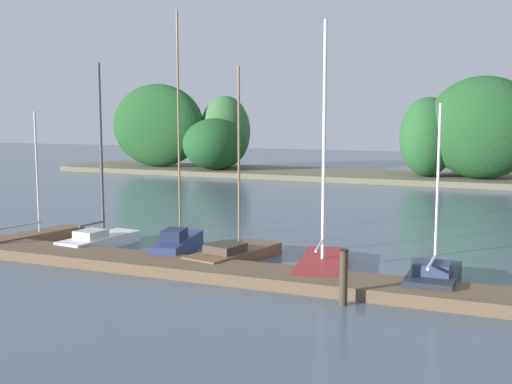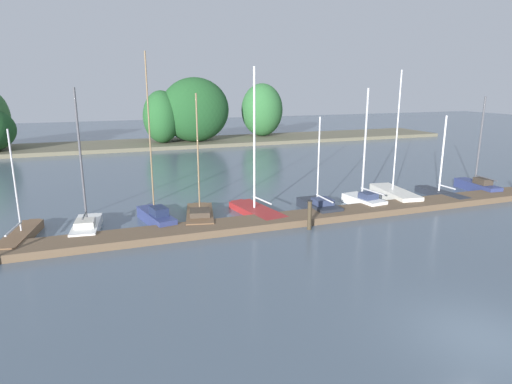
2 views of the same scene
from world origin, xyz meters
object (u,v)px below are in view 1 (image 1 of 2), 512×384
sailboat_3 (236,252)px  sailboat_5 (434,276)px  mooring_piling_1 (344,277)px  sailboat_1 (101,237)px  sailboat_4 (322,259)px  sailboat_2 (179,242)px  sailboat_0 (37,236)px

sailboat_3 → sailboat_5: bearing=-83.8°
sailboat_3 → mooring_piling_1: size_ratio=4.42×
sailboat_5 → sailboat_1: bearing=85.9°
sailboat_4 → sailboat_3: bearing=77.7°
sailboat_2 → sailboat_4: size_ratio=1.08×
mooring_piling_1 → sailboat_0: bearing=166.1°
sailboat_3 → sailboat_4: sailboat_4 is taller
sailboat_0 → sailboat_3: size_ratio=0.78×
sailboat_0 → sailboat_4: size_ratio=0.65×
sailboat_0 → mooring_piling_1: size_ratio=3.44×
sailboat_1 → sailboat_2: (3.26, 0.10, 0.06)m
sailboat_2 → mooring_piling_1: sailboat_2 is taller
sailboat_5 → sailboat_4: bearing=79.4°
sailboat_1 → sailboat_5: 12.07m
sailboat_4 → mooring_piling_1: bearing=-164.5°
sailboat_1 → sailboat_3: sailboat_1 is taller
mooring_piling_1 → sailboat_4: bearing=115.5°
sailboat_2 → sailboat_3: 2.26m
sailboat_3 → sailboat_4: size_ratio=0.83×
sailboat_1 → sailboat_4: bearing=-84.5°
sailboat_1 → sailboat_5: size_ratio=1.30×
sailboat_0 → sailboat_3: 8.32m
sailboat_1 → mooring_piling_1: 10.70m
sailboat_1 → sailboat_5: sailboat_1 is taller
sailboat_4 → sailboat_5: sailboat_4 is taller
sailboat_2 → sailboat_5: sailboat_2 is taller
sailboat_1 → sailboat_3: (5.51, -0.02, -0.08)m
mooring_piling_1 → sailboat_5: bearing=54.3°
sailboat_2 → mooring_piling_1: (6.87, -3.53, 0.31)m
sailboat_2 → sailboat_5: 8.84m
sailboat_1 → sailboat_4: 8.56m
sailboat_0 → mooring_piling_1: 13.33m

